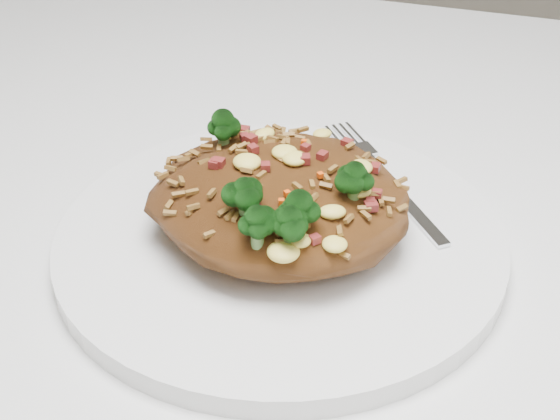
# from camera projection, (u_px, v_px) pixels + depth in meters

# --- Properties ---
(dining_table) EXTENTS (1.20, 0.80, 0.75)m
(dining_table) POSITION_uv_depth(u_px,v_px,m) (208.00, 272.00, 0.61)
(dining_table) COLOR white
(dining_table) RESTS_ON ground
(plate) EXTENTS (0.28, 0.28, 0.01)m
(plate) POSITION_uv_depth(u_px,v_px,m) (280.00, 239.00, 0.48)
(plate) COLOR white
(plate) RESTS_ON dining_table
(fried_rice) EXTENTS (0.16, 0.14, 0.07)m
(fried_rice) POSITION_uv_depth(u_px,v_px,m) (280.00, 189.00, 0.46)
(fried_rice) COLOR brown
(fried_rice) RESTS_ON plate
(fork) EXTENTS (0.11, 0.14, 0.00)m
(fork) POSITION_uv_depth(u_px,v_px,m) (389.00, 184.00, 0.52)
(fork) COLOR silver
(fork) RESTS_ON plate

